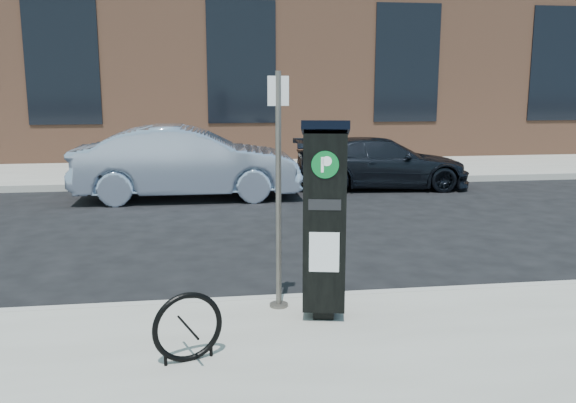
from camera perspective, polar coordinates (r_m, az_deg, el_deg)
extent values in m
plane|color=black|center=(6.68, 3.21, -9.83)|extent=(120.00, 120.00, 0.00)
cube|color=gray|center=(20.29, -4.65, 4.36)|extent=(60.00, 12.00, 0.15)
cube|color=#9E9B93|center=(6.64, 3.25, -9.29)|extent=(60.00, 0.12, 0.16)
cube|color=#9E9B93|center=(14.38, -3.12, 1.71)|extent=(60.00, 0.12, 0.16)
cube|color=brown|center=(23.22, -5.30, 14.87)|extent=(28.00, 10.00, 8.00)
cube|color=black|center=(18.50, -20.39, 12.19)|extent=(2.00, 0.06, 3.50)
cube|color=black|center=(18.16, -4.38, 12.85)|extent=(2.00, 0.06, 3.50)
cube|color=black|center=(19.17, 11.09, 12.58)|extent=(2.00, 0.06, 3.50)
cube|color=black|center=(21.33, 24.14, 11.66)|extent=(2.00, 0.06, 3.50)
cube|color=black|center=(6.01, 3.34, -10.23)|extent=(0.23, 0.23, 0.10)
cube|color=black|center=(5.75, 3.44, -1.91)|extent=(0.46, 0.42, 1.68)
cube|color=black|center=(5.62, 3.54, 6.90)|extent=(0.51, 0.47, 0.16)
cylinder|color=#075320|center=(5.48, 3.50, 3.46)|extent=(0.25, 0.07, 0.25)
cube|color=white|center=(5.48, 3.50, 3.46)|extent=(0.09, 0.03, 0.14)
cube|color=silver|center=(5.64, 3.40, -4.76)|extent=(0.27, 0.06, 0.38)
cube|color=black|center=(5.54, 3.45, -0.31)|extent=(0.29, 0.07, 0.10)
cylinder|color=#58554E|center=(6.27, -0.87, -9.64)|extent=(0.19, 0.19, 0.03)
cylinder|color=#58554E|center=(5.97, -0.90, 0.82)|extent=(0.06, 0.06, 2.34)
cube|color=silver|center=(5.87, -0.93, 10.31)|extent=(0.21, 0.04, 0.28)
torus|color=black|center=(5.08, -9.36, -11.53)|extent=(0.57, 0.23, 0.59)
cylinder|color=black|center=(5.12, -11.39, -14.22)|extent=(0.03, 0.03, 0.12)
cylinder|color=black|center=(5.22, -7.21, -13.56)|extent=(0.03, 0.03, 0.12)
imported|color=#98A7C2|center=(12.92, -9.39, 3.63)|extent=(4.66, 1.66, 1.53)
imported|color=black|center=(14.26, 8.70, 3.58)|extent=(4.15, 1.96, 1.17)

